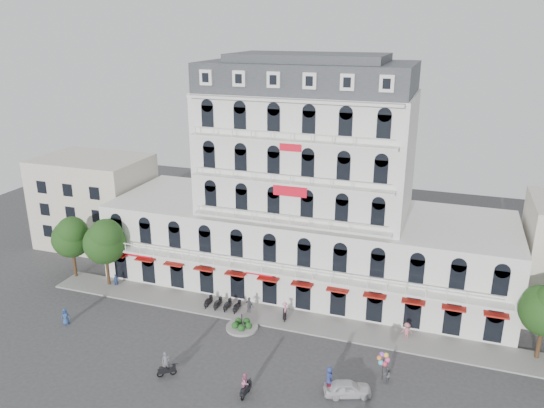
{
  "coord_description": "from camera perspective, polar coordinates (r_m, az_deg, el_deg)",
  "views": [
    {
      "loc": [
        14.82,
        -36.31,
        28.54
      ],
      "look_at": [
        -1.24,
        10.0,
        11.95
      ],
      "focal_mm": 35.0,
      "sensor_mm": 36.0,
      "label": 1
    }
  ],
  "objects": [
    {
      "name": "pedestrian_mid",
      "position": [
        55.99,
        -2.46,
        -10.86
      ],
      "size": [
        1.19,
        0.81,
        1.87
      ],
      "primitive_type": "imported",
      "rotation": [
        0.0,
        0.0,
        2.79
      ],
      "color": "#515258",
      "rests_on": "ground"
    },
    {
      "name": "tree_west_outer",
      "position": [
        65.9,
        -20.79,
        -3.19
      ],
      "size": [
        4.5,
        4.48,
        7.76
      ],
      "color": "#382314",
      "rests_on": "ground"
    },
    {
      "name": "pedestrian_right",
      "position": [
        53.48,
        14.28,
        -13.11
      ],
      "size": [
        1.23,
        0.86,
        1.74
      ],
      "primitive_type": "imported",
      "rotation": [
        0.0,
        0.0,
        3.34
      ],
      "color": "#BE646F",
      "rests_on": "ground"
    },
    {
      "name": "sidewalk",
      "position": [
        55.52,
        0.89,
        -12.14
      ],
      "size": [
        53.0,
        4.0,
        0.16
      ],
      "primitive_type": "cube",
      "color": "gray",
      "rests_on": "ground"
    },
    {
      "name": "pedestrian_far",
      "position": [
        63.9,
        -16.42,
        -7.9
      ],
      "size": [
        0.65,
        0.65,
        1.52
      ],
      "primitive_type": "imported",
      "rotation": [
        0.0,
        0.0,
        0.78
      ],
      "color": "navy",
      "rests_on": "ground"
    },
    {
      "name": "main_building",
      "position": [
        59.28,
        3.66,
        0.39
      ],
      "size": [
        45.0,
        15.0,
        25.8
      ],
      "color": "silver",
      "rests_on": "ground"
    },
    {
      "name": "ground",
      "position": [
        48.5,
        -2.61,
        -17.37
      ],
      "size": [
        120.0,
        120.0,
        0.0
      ],
      "primitive_type": "plane",
      "color": "#38383A",
      "rests_on": "ground"
    },
    {
      "name": "parked_car",
      "position": [
        45.8,
        8.14,
        -19.03
      ],
      "size": [
        4.16,
        2.84,
        1.31
      ],
      "primitive_type": "imported",
      "rotation": [
        0.0,
        0.0,
        1.94
      ],
      "color": "silver",
      "rests_on": "ground"
    },
    {
      "name": "rider_west",
      "position": [
        47.97,
        -11.31,
        -16.61
      ],
      "size": [
        1.46,
        1.15,
        2.36
      ],
      "rotation": [
        0.0,
        0.0,
        0.61
      ],
      "color": "black",
      "rests_on": "ground"
    },
    {
      "name": "parked_scooter_row",
      "position": [
        57.43,
        -5.32,
        -11.19
      ],
      "size": [
        4.4,
        1.8,
        1.1
      ],
      "primitive_type": null,
      "color": "black",
      "rests_on": "ground"
    },
    {
      "name": "tree_west_inner",
      "position": [
        62.44,
        -17.55,
        -3.7
      ],
      "size": [
        4.76,
        4.76,
        8.25
      ],
      "color": "#382314",
      "rests_on": "ground"
    },
    {
      "name": "flank_building_west",
      "position": [
        75.42,
        -18.47,
        0.31
      ],
      "size": [
        14.0,
        10.0,
        12.0
      ],
      "primitive_type": "cube",
      "color": "beige",
      "rests_on": "ground"
    },
    {
      "name": "rider_east",
      "position": [
        45.72,
        6.16,
        -18.19
      ],
      "size": [
        0.78,
        1.68,
        2.31
      ],
      "rotation": [
        0.0,
        0.0,
        1.81
      ],
      "color": "maroon",
      "rests_on": "ground"
    },
    {
      "name": "pedestrian_left",
      "position": [
        58.0,
        -21.34,
        -11.21
      ],
      "size": [
        1.02,
        0.93,
        1.75
      ],
      "primitive_type": "imported",
      "rotation": [
        0.0,
        0.0,
        0.57
      ],
      "color": "navy",
      "rests_on": "ground"
    },
    {
      "name": "rider_southwest",
      "position": [
        45.1,
        -2.86,
        -18.79
      ],
      "size": [
        0.71,
        1.7,
        2.17
      ],
      "rotation": [
        0.0,
        0.0,
        1.49
      ],
      "color": "black",
      "rests_on": "ground"
    },
    {
      "name": "balloon_vendor",
      "position": [
        47.4,
        12.08,
        -16.81
      ],
      "size": [
        1.27,
        1.2,
        2.45
      ],
      "color": "#5A5A62",
      "rests_on": "ground"
    },
    {
      "name": "rider_center",
      "position": [
        54.95,
        1.37,
        -11.39
      ],
      "size": [
        0.79,
        1.67,
        1.95
      ],
      "rotation": [
        0.0,
        0.0,
        5.0
      ],
      "color": "black",
      "rests_on": "ground"
    },
    {
      "name": "traffic_island",
      "position": [
        53.93,
        -3.25,
        -12.97
      ],
      "size": [
        3.2,
        3.2,
        1.6
      ],
      "color": "gray",
      "rests_on": "ground"
    }
  ]
}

